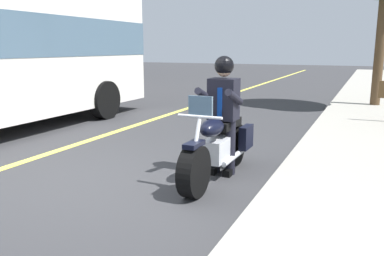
{
  "coord_description": "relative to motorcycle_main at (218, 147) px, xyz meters",
  "views": [
    {
      "loc": [
        4.17,
        3.12,
        1.85
      ],
      "look_at": [
        -0.74,
        0.89,
        0.75
      ],
      "focal_mm": 36.88,
      "sensor_mm": 36.0,
      "label": 1
    }
  ],
  "objects": [
    {
      "name": "rider_main",
      "position": [
        -0.19,
        -0.0,
        0.58
      ],
      "size": [
        0.62,
        0.54,
        1.74
      ],
      "color": "black",
      "rests_on": "ground_plane"
    },
    {
      "name": "lane_center_stripe",
      "position": [
        0.99,
        -3.19,
        -0.45
      ],
      "size": [
        60.0,
        0.16,
        0.01
      ],
      "primitive_type": "cube",
      "color": "#E5DB4C",
      "rests_on": "ground_plane"
    },
    {
      "name": "motorcycle_main",
      "position": [
        0.0,
        0.0,
        0.0
      ],
      "size": [
        2.21,
        0.6,
        1.26
      ],
      "color": "black",
      "rests_on": "ground_plane"
    },
    {
      "name": "ground_plane",
      "position": [
        0.99,
        -1.19,
        -0.45
      ],
      "size": [
        80.0,
        80.0,
        0.0
      ],
      "primitive_type": "plane",
      "color": "#333335"
    }
  ]
}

